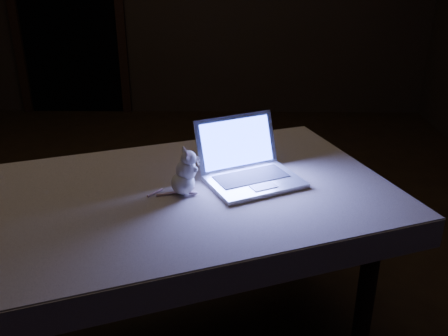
# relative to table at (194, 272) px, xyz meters

# --- Properties ---
(floor) EXTENTS (5.00, 5.00, 0.00)m
(floor) POSITION_rel_table_xyz_m (-0.28, 0.65, -0.35)
(floor) COLOR black
(floor) RESTS_ON ground
(table) EXTENTS (1.51, 1.24, 0.70)m
(table) POSITION_rel_table_xyz_m (0.00, 0.00, 0.00)
(table) COLOR black
(table) RESTS_ON floor
(tablecloth) EXTENTS (1.58, 1.23, 0.10)m
(tablecloth) POSITION_rel_table_xyz_m (-0.00, 0.04, 0.31)
(tablecloth) COLOR beige
(tablecloth) RESTS_ON table
(laptop) EXTENTS (0.42, 0.40, 0.22)m
(laptop) POSITION_rel_table_xyz_m (0.23, 0.05, 0.47)
(laptop) COLOR silver
(laptop) RESTS_ON tablecloth
(plush_mouse) EXTENTS (0.15, 0.15, 0.17)m
(plush_mouse) POSITION_rel_table_xyz_m (-0.03, -0.03, 0.44)
(plush_mouse) COLOR white
(plush_mouse) RESTS_ON tablecloth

